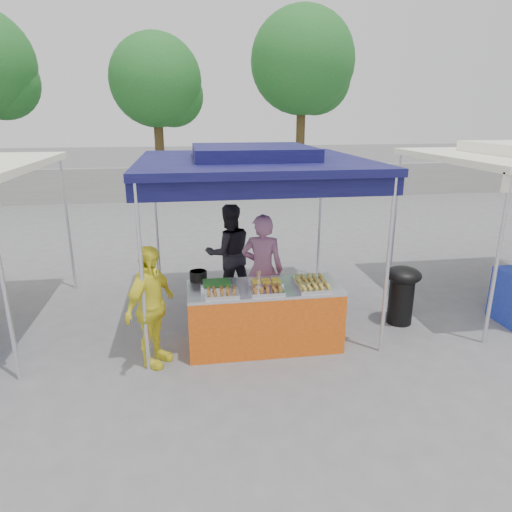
{
  "coord_description": "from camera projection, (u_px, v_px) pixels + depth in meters",
  "views": [
    {
      "loc": [
        -0.95,
        -5.59,
        3.01
      ],
      "look_at": [
        0.0,
        0.6,
        1.05
      ],
      "focal_mm": 32.0,
      "sensor_mm": 36.0,
      "label": 1
    }
  ],
  "objects": [
    {
      "name": "ground_plane",
      "position": [
        263.0,
        341.0,
        6.3
      ],
      "size": [
        80.0,
        80.0,
        0.0
      ],
      "primitive_type": "plane",
      "color": "slate"
    },
    {
      "name": "back_wall",
      "position": [
        212.0,
        183.0,
        16.5
      ],
      "size": [
        40.0,
        0.25,
        1.2
      ],
      "primitive_type": "cube",
      "color": "gray",
      "rests_on": "ground_plane"
    },
    {
      "name": "main_canopy",
      "position": [
        252.0,
        160.0,
        6.51
      ],
      "size": [
        3.2,
        3.2,
        2.57
      ],
      "color": "silver",
      "rests_on": "ground_plane"
    },
    {
      "name": "tree_1",
      "position": [
        160.0,
        85.0,
        17.29
      ],
      "size": [
        3.51,
        3.45,
        5.94
      ],
      "color": "#4B3A1D",
      "rests_on": "ground_plane"
    },
    {
      "name": "tree_2",
      "position": [
        306.0,
        66.0,
        17.91
      ],
      "size": [
        4.08,
        4.08,
        7.01
      ],
      "color": "#4B3A1D",
      "rests_on": "ground_plane"
    },
    {
      "name": "vendor_table",
      "position": [
        264.0,
        316.0,
        6.08
      ],
      "size": [
        2.0,
        0.8,
        0.85
      ],
      "color": "#E25814",
      "rests_on": "ground_plane"
    },
    {
      "name": "food_tray_fl",
      "position": [
        222.0,
        293.0,
        5.64
      ],
      "size": [
        0.42,
        0.3,
        0.07
      ],
      "color": "white",
      "rests_on": "vendor_table"
    },
    {
      "name": "food_tray_fm",
      "position": [
        267.0,
        291.0,
        5.72
      ],
      "size": [
        0.42,
        0.3,
        0.07
      ],
      "color": "white",
      "rests_on": "vendor_table"
    },
    {
      "name": "food_tray_fr",
      "position": [
        315.0,
        288.0,
        5.81
      ],
      "size": [
        0.42,
        0.3,
        0.07
      ],
      "color": "white",
      "rests_on": "vendor_table"
    },
    {
      "name": "food_tray_bl",
      "position": [
        217.0,
        284.0,
        5.93
      ],
      "size": [
        0.42,
        0.3,
        0.07
      ],
      "color": "white",
      "rests_on": "vendor_table"
    },
    {
      "name": "food_tray_bm",
      "position": [
        266.0,
        282.0,
        6.0
      ],
      "size": [
        0.42,
        0.3,
        0.07
      ],
      "color": "white",
      "rests_on": "vendor_table"
    },
    {
      "name": "food_tray_br",
      "position": [
        309.0,
        280.0,
        6.09
      ],
      "size": [
        0.42,
        0.3,
        0.07
      ],
      "color": "white",
      "rests_on": "vendor_table"
    },
    {
      "name": "cooking_pot",
      "position": [
        198.0,
        276.0,
        6.14
      ],
      "size": [
        0.23,
        0.23,
        0.14
      ],
      "primitive_type": "cylinder",
      "color": "black",
      "rests_on": "vendor_table"
    },
    {
      "name": "skewer_cup",
      "position": [
        258.0,
        289.0,
        5.7
      ],
      "size": [
        0.09,
        0.09,
        0.11
      ],
      "primitive_type": "cylinder",
      "color": "silver",
      "rests_on": "vendor_table"
    },
    {
      "name": "wok_burner",
      "position": [
        402.0,
        290.0,
        6.72
      ],
      "size": [
        0.53,
        0.53,
        0.88
      ],
      "rotation": [
        0.0,
        0.0,
        -0.38
      ],
      "color": "black",
      "rests_on": "ground_plane"
    },
    {
      "name": "crate_left",
      "position": [
        236.0,
        315.0,
        6.77
      ],
      "size": [
        0.51,
        0.35,
        0.3
      ],
      "primitive_type": "cube",
      "color": "#172ABD",
      "rests_on": "ground_plane"
    },
    {
      "name": "crate_right",
      "position": [
        282.0,
        309.0,
        6.97
      ],
      "size": [
        0.52,
        0.36,
        0.31
      ],
      "primitive_type": "cube",
      "color": "#172ABD",
      "rests_on": "ground_plane"
    },
    {
      "name": "crate_stacked",
      "position": [
        282.0,
        290.0,
        6.88
      ],
      "size": [
        0.49,
        0.35,
        0.3
      ],
      "primitive_type": "cube",
      "color": "#172ABD",
      "rests_on": "crate_right"
    },
    {
      "name": "vendor_woman",
      "position": [
        262.0,
        270.0,
        6.65
      ],
      "size": [
        0.69,
        0.54,
        1.66
      ],
      "primitive_type": "imported",
      "rotation": [
        0.0,
        0.0,
        2.88
      ],
      "color": "#A0668C",
      "rests_on": "ground_plane"
    },
    {
      "name": "helper_man",
      "position": [
        229.0,
        253.0,
        7.5
      ],
      "size": [
        0.89,
        0.74,
        1.63
      ],
      "primitive_type": "imported",
      "rotation": [
        0.0,
        0.0,
        3.31
      ],
      "color": "#232328",
      "rests_on": "ground_plane"
    },
    {
      "name": "customer_person",
      "position": [
        151.0,
        307.0,
        5.52
      ],
      "size": [
        0.79,
        0.96,
        1.54
      ],
      "primitive_type": "imported",
      "rotation": [
        0.0,
        0.0,
        1.02
      ],
      "color": "#FFF538",
      "rests_on": "ground_plane"
    }
  ]
}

